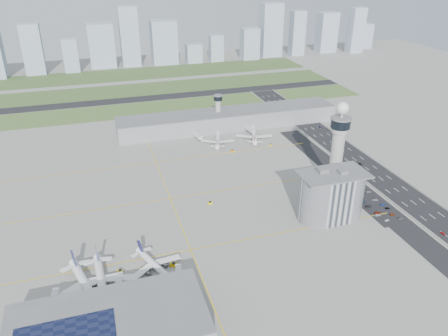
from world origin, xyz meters
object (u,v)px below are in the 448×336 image
object	(u,v)px
airplane_far_b	(254,132)
tug_2	(143,269)
jet_bridge_near_0	(51,313)
tug_4	(232,151)
tug_3	(210,203)
car_lot_3	(369,206)
jet_bridge_near_2	(179,287)
tug_5	(271,145)
car_lot_6	(401,218)
airplane_far_a	(218,138)
car_hw_4	(280,109)
admin_building	(331,195)
car_lot_5	(359,197)
jet_bridge_far_1	(246,128)
car_hw_1	(360,164)
airplane_near_b	(101,279)
car_lot_10	(375,200)
tug_0	(120,271)
car_lot_7	(393,214)
airplane_near_c	(156,263)
car_lot_1	(378,215)
car_lot_8	(387,208)
car_lot_2	(378,213)
car_lot_0	(387,220)
tug_1	(173,264)
jet_bridge_far_0	(194,134)
jet_bridge_near_1	(117,300)
car_lot_11	(369,192)
car_lot_4	(362,202)
car_lot_9	(383,205)
control_tower	(338,144)
secondary_tower	(218,108)
airplane_near_a	(86,283)
car_hw_2	(320,127)

from	to	relation	value
airplane_far_b	tug_2	bearing A→B (deg)	159.81
jet_bridge_near_0	tug_4	xyz separation A→B (m)	(137.95, 152.31, -1.97)
tug_3	car_lot_3	distance (m)	104.78
jet_bridge_near_2	tug_2	bearing A→B (deg)	45.12
tug_5	car_lot_6	distance (m)	136.52
airplane_far_a	car_hw_4	xyz separation A→B (m)	(89.80, 68.01, -4.27)
admin_building	car_lot_5	xyz separation A→B (m)	(31.82, 15.10, -14.75)
jet_bridge_far_1	car_hw_1	size ratio (longest dim) A/B	3.84
airplane_near_b	tug_2	world-z (taller)	airplane_near_b
airplane_near_b	car_lot_10	world-z (taller)	airplane_near_b
tug_0	tug_3	distance (m)	83.04
airplane_far_b	car_lot_7	bearing A→B (deg)	-146.96
airplane_near_c	car_lot_1	bearing A→B (deg)	71.64
car_lot_8	car_lot_2	bearing A→B (deg)	114.62
car_lot_0	car_hw_1	bearing A→B (deg)	-29.44
tug_3	car_lot_8	size ratio (longest dim) A/B	0.97
admin_building	airplane_near_c	distance (m)	115.74
airplane_far_b	car_lot_3	xyz separation A→B (m)	(30.01, -133.90, -4.91)
tug_1	jet_bridge_far_0	bearing A→B (deg)	20.92
jet_bridge_near_1	car_hw_1	size ratio (longest dim) A/B	3.84
jet_bridge_near_0	car_lot_2	size ratio (longest dim) A/B	3.43
jet_bridge_far_0	tug_1	distance (m)	181.35
car_lot_2	car_lot_11	world-z (taller)	car_lot_11
car_lot_1	car_lot_7	bearing A→B (deg)	-97.76
car_lot_0	car_lot_4	xyz separation A→B (m)	(-2.10, 24.17, 0.07)
jet_bridge_near_1	car_lot_1	xyz separation A→B (m)	(165.16, 30.03, -2.24)
airplane_near_c	car_lot_2	bearing A→B (deg)	72.56
car_lot_0	car_lot_7	world-z (taller)	car_lot_0
car_lot_4	tug_4	bearing A→B (deg)	27.50
car_hw_4	car_lot_9	bearing A→B (deg)	-84.44
jet_bridge_near_2	car_lot_0	world-z (taller)	jet_bridge_near_2
control_tower	jet_bridge_near_0	bearing A→B (deg)	-159.55
jet_bridge_far_1	control_tower	bearing A→B (deg)	-0.84
secondary_tower	tug_2	size ratio (longest dim) A/B	10.67
airplane_far_a	jet_bridge_near_0	size ratio (longest dim) A/B	2.46
airplane_near_a	jet_bridge_near_1	size ratio (longest dim) A/B	3.22
tug_2	car_lot_9	size ratio (longest dim) A/B	0.80
airplane_near_b	jet_bridge_far_1	distance (m)	228.97
admin_building	tug_5	world-z (taller)	admin_building
car_lot_8	car_lot_11	world-z (taller)	car_lot_11
jet_bridge_far_1	tug_5	xyz separation A→B (m)	(8.89, -38.06, -2.03)
car_lot_9	car_lot_11	distance (m)	17.67
tug_3	airplane_far_a	bearing A→B (deg)	158.26
car_lot_8	car_hw_2	bearing A→B (deg)	-3.98
airplane_far_a	jet_bridge_far_1	xyz separation A→B (m)	(33.56, 18.96, -1.97)
admin_building	airplane_near_a	bearing A→B (deg)	-169.83
jet_bridge_near_1	car_lot_2	xyz separation A→B (m)	(166.84, 32.50, -2.28)
airplane_far_a	car_lot_4	bearing A→B (deg)	-135.75
car_lot_9	car_lot_0	bearing A→B (deg)	151.83
jet_bridge_near_0	car_lot_0	size ratio (longest dim) A/B	4.09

